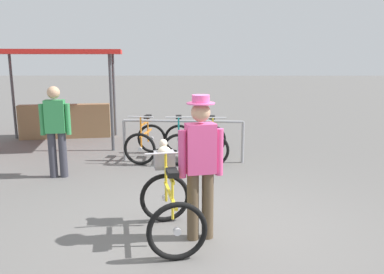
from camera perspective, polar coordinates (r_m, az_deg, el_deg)
ground_plane at (r=5.14m, az=2.78°, el=-13.03°), size 80.00×80.00×0.00m
bike_rack_rail at (r=8.01m, az=-1.34°, el=0.82°), size 2.50×0.22×0.88m
racked_bike_orange at (r=8.35m, az=-6.72°, el=-0.69°), size 0.80×1.18×0.97m
racked_bike_teal at (r=8.25m, az=-1.94°, el=-0.77°), size 0.70×1.12×0.97m
racked_bike_yellow at (r=8.21m, az=2.93°, el=-0.85°), size 0.67×1.13×0.98m
featured_bicycle at (r=4.78m, az=-3.38°, el=-8.69°), size 0.86×1.25×1.09m
person_with_featured_bike at (r=4.53m, az=1.25°, el=-3.68°), size 0.52×0.32×1.72m
pedestrian_with_backpack at (r=7.34m, az=-19.21°, el=1.55°), size 0.53×0.36×1.64m
market_stall at (r=10.44m, az=-18.65°, el=6.95°), size 3.43×2.78×2.30m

